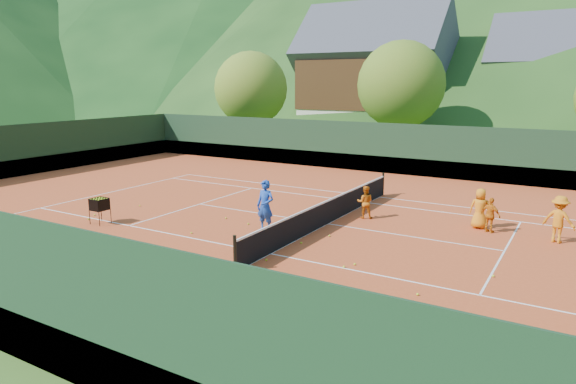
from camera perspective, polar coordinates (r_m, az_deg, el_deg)
The scene contains 40 objects.
ground at distance 19.94m, azimuth 4.42°, elevation -3.59°, with size 400.00×400.00×0.00m, color #30571B.
clay_court at distance 19.93m, azimuth 4.42°, elevation -3.57°, with size 40.00×24.00×0.02m, color #B1401C.
coach at distance 18.69m, azimuth -2.54°, elevation -1.56°, with size 0.69×0.45×1.90m, color #1943A7.
student_a at distance 20.77m, azimuth 8.56°, elevation -1.12°, with size 0.64×0.50×1.32m, color #CB6512.
student_b at distance 19.98m, azimuth 21.57°, elevation -2.42°, with size 0.76×0.31×1.29m, color orange.
student_c at distance 20.39m, azimuth 20.55°, elevation -1.72°, with size 0.74×0.48×1.52m, color orange.
student_d at distance 19.68m, azimuth 27.89°, elevation -2.70°, with size 1.05×0.60×1.62m, color orange.
tennis_ball_0 at distance 13.82m, azimuth -7.28°, elevation -10.68°, with size 0.07×0.07×0.07m, color #C1DC24.
tennis_ball_1 at distance 17.57m, azimuth -20.83°, elevation -6.37°, with size 0.07×0.07×0.07m, color #C1DC24.
tennis_ball_2 at distance 12.74m, azimuth -8.80°, elevation -12.77°, with size 0.07×0.07×0.07m, color #C1DC24.
tennis_ball_3 at distance 22.48m, azimuth -20.69°, elevation -2.40°, with size 0.07×0.07×0.07m, color #C1DC24.
tennis_ball_4 at distance 21.04m, azimuth -28.19°, elevation -4.04°, with size 0.07×0.07×0.07m, color #C1DC24.
tennis_ball_5 at distance 15.85m, azimuth -2.43°, elevation -7.55°, with size 0.07×0.07×0.07m, color #C1DC24.
tennis_ball_6 at distance 15.62m, azimuth 7.42°, elevation -7.95°, with size 0.07×0.07×0.07m, color #C1DC24.
tennis_ball_7 at distance 21.88m, azimuth -21.30°, elevation -2.84°, with size 0.07×0.07×0.07m, color #C1DC24.
tennis_ball_8 at distance 15.37m, azimuth 6.23°, elevation -8.26°, with size 0.07×0.07×0.07m, color #C1DC24.
tennis_ball_9 at distance 13.82m, azimuth 14.20°, elevation -10.97°, with size 0.07×0.07×0.07m, color #C1DC24.
tennis_ball_10 at distance 14.33m, azimuth 0.18°, elevation -9.73°, with size 0.07×0.07×0.07m, color #C1DC24.
tennis_ball_11 at distance 16.79m, azimuth -11.80°, elevation -6.66°, with size 0.07×0.07×0.07m, color #C1DC24.
tennis_ball_12 at distance 18.30m, azimuth 4.62°, elevation -4.86°, with size 0.07×0.07×0.07m, color #C1DC24.
tennis_ball_13 at distance 23.54m, azimuth -16.15°, elevation -1.46°, with size 0.07×0.07×0.07m, color #C1DC24.
tennis_ball_14 at distance 18.21m, azimuth -24.70°, elevation -6.06°, with size 0.07×0.07×0.07m, color #C1DC24.
tennis_ball_15 at distance 20.72m, azimuth -6.91°, elevation -2.89°, with size 0.07×0.07×0.07m, color #C1DC24.
tennis_ball_16 at distance 12.63m, azimuth 8.48°, elevation -13.00°, with size 0.07×0.07×0.07m, color #C1DC24.
tennis_ball_17 at distance 15.69m, azimuth 21.85°, elevation -8.66°, with size 0.07×0.07×0.07m, color #C1DC24.
tennis_ball_18 at distance 20.62m, azimuth -28.73°, elevation -4.40°, with size 0.07×0.07×0.07m, color #C1DC24.
tennis_ball_19 at distance 12.22m, azimuth 4.19°, elevation -13.79°, with size 0.07×0.07×0.07m, color #C1DC24.
tennis_ball_20 at distance 17.45m, azimuth 1.48°, elevation -5.68°, with size 0.07×0.07×0.07m, color #C1DC24.
tennis_ball_21 at distance 11.98m, azimuth 9.02°, elevation -14.48°, with size 0.07×0.07×0.07m, color #C1DC24.
tennis_ball_22 at distance 18.91m, azimuth -10.68°, elevation -4.48°, with size 0.07×0.07×0.07m, color #C1DC24.
tennis_ball_23 at distance 14.39m, azimuth -0.39°, elevation -9.64°, with size 0.07×0.07×0.07m, color #C1DC24.
tennis_ball_24 at distance 19.80m, azimuth -4.43°, elevation -3.54°, with size 0.07×0.07×0.07m, color #C1DC24.
court_lines at distance 19.93m, azimuth 4.42°, elevation -3.53°, with size 23.83×11.03×0.00m.
tennis_net at distance 19.80m, azimuth 4.45°, elevation -2.15°, with size 0.10×12.07×1.10m.
perimeter_fence at distance 19.63m, azimuth 4.48°, elevation -0.03°, with size 40.40×24.24×3.00m.
ball_hopper at distance 21.01m, azimuth -20.22°, elevation -1.34°, with size 0.57×0.57×1.00m.
chalet_left at distance 50.71m, azimuth 9.59°, elevation 12.24°, with size 13.80×9.93×12.92m.
chalet_mid at distance 51.30m, azimuth 28.46°, elevation 10.24°, with size 12.65×8.82×11.45m.
tree_a at distance 42.89m, azimuth -4.13°, elevation 11.39°, with size 6.00×6.00×7.88m.
tree_b at distance 39.26m, azimuth 12.47°, elevation 11.56°, with size 6.40×6.40×8.40m.
Camera 1 is at (8.45, -17.24, 5.38)m, focal length 32.00 mm.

